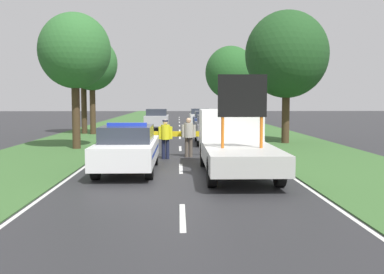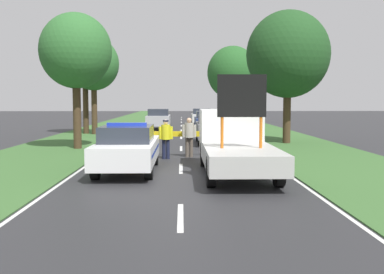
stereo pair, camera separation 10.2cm
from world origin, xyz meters
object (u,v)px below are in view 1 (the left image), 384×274
at_px(queued_car_suv_grey, 212,129).
at_px(queued_car_sedan_silver, 157,119).
at_px(traffic_cone_near_police, 244,149).
at_px(roadside_tree_far_left, 231,73).
at_px(roadside_tree_near_right, 287,55).
at_px(queued_car_hatch_blue, 206,122).
at_px(police_officer, 165,136).
at_px(work_truck, 234,141).
at_px(road_barrier, 183,136).
at_px(roadside_tree_mid_right, 75,51).
at_px(traffic_cone_behind_barrier, 252,151).
at_px(roadside_tree_mid_left, 83,53).
at_px(traffic_cone_lane_edge, 141,148).
at_px(roadside_tree_near_left, 92,64).
at_px(queued_car_van_white, 200,117).
at_px(traffic_cone_near_truck, 220,150).
at_px(pedestrian_civilian, 189,134).
at_px(police_car, 128,148).
at_px(traffic_cone_centre_front, 128,152).

distance_m(queued_car_suv_grey, queued_car_sedan_silver, 12.34).
height_order(traffic_cone_near_police, roadside_tree_far_left, roadside_tree_far_left).
bearing_deg(traffic_cone_near_police, roadside_tree_near_right, 59.10).
xyz_separation_m(traffic_cone_near_police, queued_car_hatch_blue, (-0.95, 11.27, 0.59)).
bearing_deg(police_officer, work_truck, 128.42).
xyz_separation_m(road_barrier, roadside_tree_mid_right, (-5.12, 2.85, 3.80)).
xyz_separation_m(road_barrier, traffic_cone_near_police, (2.64, 0.36, -0.61)).
bearing_deg(queued_car_sedan_silver, roadside_tree_far_left, -133.13).
distance_m(police_officer, traffic_cone_behind_barrier, 3.61).
distance_m(traffic_cone_near_police, roadside_tree_mid_left, 16.22).
bearing_deg(traffic_cone_lane_edge, roadside_tree_near_left, 110.19).
bearing_deg(traffic_cone_behind_barrier, queued_car_van_white, 92.56).
xyz_separation_m(traffic_cone_near_truck, roadside_tree_mid_left, (-8.25, 13.00, 5.28)).
distance_m(queued_car_sedan_silver, roadside_tree_mid_right, 15.17).
distance_m(pedestrian_civilian, roadside_tree_near_left, 14.34).
bearing_deg(queued_car_sedan_silver, road_barrier, 96.44).
bearing_deg(queued_car_suv_grey, queued_car_sedan_silver, -73.18).
bearing_deg(queued_car_sedan_silver, queued_car_hatch_blue, 123.20).
xyz_separation_m(queued_car_hatch_blue, roadside_tree_near_right, (3.93, -6.29, 3.94)).
height_order(traffic_cone_lane_edge, queued_car_suv_grey, queued_car_suv_grey).
relative_size(queued_car_hatch_blue, roadside_tree_mid_left, 0.54).
xyz_separation_m(police_car, roadside_tree_far_left, (6.68, 28.45, 4.16)).
xyz_separation_m(police_car, queued_car_suv_grey, (3.50, 9.44, 0.04)).
bearing_deg(road_barrier, traffic_cone_near_truck, -27.18).
bearing_deg(road_barrier, work_truck, -76.74).
relative_size(police_officer, queued_car_van_white, 0.36).
xyz_separation_m(work_truck, queued_car_suv_grey, (-0.01, 9.58, -0.19)).
distance_m(traffic_cone_lane_edge, roadside_tree_mid_left, 13.93).
distance_m(queued_car_sedan_silver, queued_car_van_white, 6.81).
height_order(pedestrian_civilian, traffic_cone_near_truck, pedestrian_civilian).
bearing_deg(roadside_tree_near_right, traffic_cone_centre_front, -142.44).
xyz_separation_m(queued_car_van_white, roadside_tree_far_left, (3.04, 1.48, 4.14)).
bearing_deg(queued_car_hatch_blue, police_officer, 79.08).
height_order(police_car, pedestrian_civilian, pedestrian_civilian).
height_order(traffic_cone_near_police, queued_car_van_white, queued_car_van_white).
bearing_deg(roadside_tree_far_left, traffic_cone_near_police, -95.15).
bearing_deg(traffic_cone_near_truck, queued_car_hatch_blue, 89.15).
relative_size(queued_car_suv_grey, queued_car_hatch_blue, 1.09).
xyz_separation_m(traffic_cone_near_truck, roadside_tree_near_right, (4.11, 5.87, 4.48)).
xyz_separation_m(queued_car_van_white, roadside_tree_near_right, (3.85, -17.55, 3.98)).
distance_m(traffic_cone_behind_barrier, roadside_tree_mid_right, 9.70).
height_order(roadside_tree_near_right, roadside_tree_far_left, roadside_tree_far_left).
height_order(police_car, work_truck, work_truck).
xyz_separation_m(police_officer, traffic_cone_centre_front, (-1.53, 0.17, -0.67)).
relative_size(traffic_cone_lane_edge, roadside_tree_near_left, 0.09).
bearing_deg(traffic_cone_lane_edge, police_officer, -51.86).
bearing_deg(traffic_cone_near_truck, pedestrian_civilian, 171.60).
distance_m(police_officer, pedestrian_civilian, 1.10).
height_order(traffic_cone_behind_barrier, queued_car_van_white, queued_car_van_white).
bearing_deg(traffic_cone_near_truck, traffic_cone_lane_edge, 162.33).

